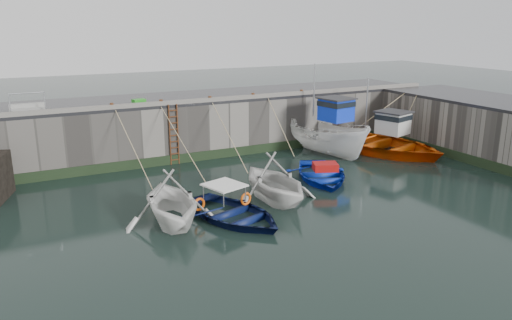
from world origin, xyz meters
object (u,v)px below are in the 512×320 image
bollard_c (210,99)px  bollard_e (301,92)px  ladder (174,135)px  boat_near_blue (233,219)px  bollard_a (112,106)px  fish_crate (139,102)px  boat_near_white (172,222)px  boat_near_navy (321,179)px  boat_far_orange (383,144)px  boat_far_white (328,136)px  bollard_b (161,102)px  bollard_d (253,96)px  boat_near_blacktrim (274,200)px

bollard_c → bollard_e: 5.80m
ladder → boat_near_blue: 8.51m
boat_near_blue → bollard_a: size_ratio=16.75×
boat_near_blue → fish_crate: (-1.12, 9.20, 3.31)m
ladder → bollard_c: size_ratio=11.43×
boat_near_white → boat_near_navy: 8.32m
ladder → bollard_c: bollard_c is taller
boat_near_blue → fish_crate: 9.84m
bollard_e → boat_far_orange: bearing=-43.6°
bollard_a → boat_near_white: bearing=-87.1°
boat_far_orange → ladder: bearing=148.2°
boat_far_white → bollard_a: size_ratio=22.90×
fish_crate → bollard_b: 1.15m
bollard_a → bollard_b: (2.50, 0.00, 0.00)m
boat_near_white → bollard_d: 11.32m
boat_far_orange → bollard_a: size_ratio=31.07×
bollard_c → bollard_e: same height
boat_far_orange → boat_near_blacktrim: bearing=-173.3°
boat_near_blue → bollard_b: (-0.10, 8.68, 3.30)m
boat_near_blacktrim → ladder: bearing=104.7°
boat_near_navy → bollard_a: size_ratio=16.45×
boat_far_orange → bollard_d: bearing=136.4°
boat_near_blue → boat_far_white: bearing=19.1°
ladder → bollard_e: bearing=2.4°
boat_far_white → bollard_d: boat_far_white is taller
boat_near_white → bollard_a: 8.57m
boat_far_white → bollard_e: size_ratio=22.90×
bollard_d → bollard_e: size_ratio=1.00×
boat_near_blacktrim → bollard_d: bearing=68.8°
boat_near_white → bollard_c: 9.81m
bollard_a → boat_far_orange: bearing=-13.0°
boat_near_navy → bollard_b: 9.06m
boat_far_white → boat_near_navy: bearing=-138.2°
bollard_b → ladder: bearing=-33.9°
fish_crate → bollard_d: fish_crate is taller
boat_near_blue → bollard_d: (5.20, 8.68, 3.30)m
bollard_b → bollard_c: (2.70, 0.00, 0.00)m
fish_crate → bollard_c: 3.76m
ladder → boat_near_white: 8.15m
boat_far_white → boat_near_white: bearing=-162.5°
boat_near_white → bollard_b: bearing=81.3°
boat_near_blacktrim → bollard_c: 8.23m
ladder → boat_near_blue: (-0.40, -8.35, -1.59)m
ladder → boat_near_blacktrim: (2.01, -7.20, -1.59)m
boat_far_orange → bollard_b: size_ratio=31.07×
boat_near_blacktrim → bollard_d: bollard_d is taller
boat_far_orange → bollard_a: boat_far_orange is taller
boat_far_white → bollard_c: boat_far_white is taller
fish_crate → bollard_a: bearing=-171.2°
bollard_b → bollard_e: same height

